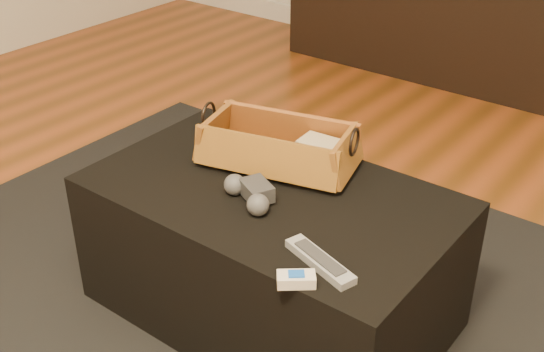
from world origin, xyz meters
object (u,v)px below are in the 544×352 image
Objects in this scene: cream_gadget at (296,279)px; tv_remote at (269,157)px; silver_remote at (320,261)px; ottoman at (271,253)px; media_cabinet at (430,16)px; game_controller at (250,193)px; wicker_basket at (278,148)px.

tv_remote is at bearing 133.97° from cream_gadget.
cream_gadget is (-0.00, -0.09, 0.00)m from silver_remote.
ottoman is at bearing 146.28° from silver_remote.
cream_gadget is at bearing -44.51° from ottoman.
ottoman is 0.41m from silver_remote.
media_cabinet is at bearing 109.94° from silver_remote.
ottoman is 10.81× the size of cream_gadget.
game_controller reaches higher than cream_gadget.
wicker_basket is at bearing 138.24° from silver_remote.
game_controller is at bearing -86.45° from tv_remote.
tv_remote is at bearing -128.74° from wicker_basket.
tv_remote is 0.48× the size of wicker_basket.
tv_remote is 1.12× the size of silver_remote.
wicker_basket is (-0.07, 0.13, 0.26)m from ottoman.
wicker_basket reaches higher than cream_gadget.
tv_remote is 0.48m from silver_remote.
media_cabinet is 16.66× the size of cream_gadget.
media_cabinet is at bearing 104.55° from ottoman.
ottoman is at bearing -75.45° from media_cabinet.
silver_remote is (0.38, -0.30, -0.02)m from tv_remote.
media_cabinet reaches higher than game_controller.
wicker_basket is 5.27× the size of cream_gadget.
media_cabinet reaches higher than wicker_basket.
silver_remote is at bearing -58.83° from tv_remote.
tv_remote is 0.04m from wicker_basket.
cream_gadget is at bearing -91.25° from silver_remote.
media_cabinet is 7.32× the size of silver_remote.
game_controller is 0.36m from cream_gadget.
media_cabinet is 2.29m from game_controller.
game_controller is 0.89× the size of silver_remote.
cream_gadget is (0.29, -0.20, -0.01)m from game_controller.
tv_remote is at bearing -77.06° from media_cabinet.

